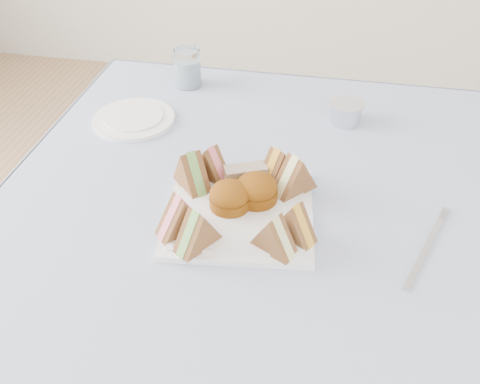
# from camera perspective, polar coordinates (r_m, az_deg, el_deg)

# --- Properties ---
(table) EXTENTS (0.90, 0.90, 0.74)m
(table) POSITION_cam_1_polar(r_m,az_deg,el_deg) (1.22, 3.28, -14.98)
(table) COLOR brown
(table) RESTS_ON floor
(tablecloth) EXTENTS (1.02, 1.02, 0.01)m
(tablecloth) POSITION_cam_1_polar(r_m,az_deg,el_deg) (0.95, 4.09, -1.37)
(tablecloth) COLOR #A1AED4
(tablecloth) RESTS_ON table
(serving_plate) EXTENTS (0.27, 0.27, 0.01)m
(serving_plate) POSITION_cam_1_polar(r_m,az_deg,el_deg) (0.92, -0.00, -2.16)
(serving_plate) COLOR white
(serving_plate) RESTS_ON tablecloth
(sandwich_fl_a) EXTENTS (0.08, 0.08, 0.07)m
(sandwich_fl_a) POSITION_cam_1_polar(r_m,az_deg,el_deg) (0.85, -6.37, -2.30)
(sandwich_fl_a) COLOR brown
(sandwich_fl_a) RESTS_ON serving_plate
(sandwich_fl_b) EXTENTS (0.07, 0.08, 0.07)m
(sandwich_fl_b) POSITION_cam_1_polar(r_m,az_deg,el_deg) (0.83, -4.59, -3.88)
(sandwich_fl_b) COLOR brown
(sandwich_fl_b) RESTS_ON serving_plate
(sandwich_fr_a) EXTENTS (0.08, 0.07, 0.06)m
(sandwich_fr_a) POSITION_cam_1_polar(r_m,az_deg,el_deg) (0.84, 5.83, -3.08)
(sandwich_fr_a) COLOR brown
(sandwich_fr_a) RESTS_ON serving_plate
(sandwich_fr_b) EXTENTS (0.08, 0.07, 0.07)m
(sandwich_fr_b) POSITION_cam_1_polar(r_m,az_deg,el_deg) (0.82, 3.67, -4.40)
(sandwich_fr_b) COLOR brown
(sandwich_fr_b) RESTS_ON serving_plate
(sandwich_bl_a) EXTENTS (0.08, 0.09, 0.07)m
(sandwich_bl_a) POSITION_cam_1_polar(r_m,az_deg,el_deg) (0.94, -5.21, 2.43)
(sandwich_bl_a) COLOR brown
(sandwich_bl_a) RESTS_ON serving_plate
(sandwich_bl_b) EXTENTS (0.08, 0.07, 0.06)m
(sandwich_bl_b) POSITION_cam_1_polar(r_m,az_deg,el_deg) (0.97, -3.10, 3.22)
(sandwich_bl_b) COLOR brown
(sandwich_bl_b) RESTS_ON serving_plate
(sandwich_br_a) EXTENTS (0.08, 0.09, 0.07)m
(sandwich_br_a) POSITION_cam_1_polar(r_m,az_deg,el_deg) (0.93, 5.82, 1.94)
(sandwich_br_a) COLOR brown
(sandwich_br_a) RESTS_ON serving_plate
(sandwich_br_b) EXTENTS (0.07, 0.08, 0.07)m
(sandwich_br_b) POSITION_cam_1_polar(r_m,az_deg,el_deg) (0.96, 3.94, 2.94)
(sandwich_br_b) COLOR brown
(sandwich_br_b) RESTS_ON serving_plate
(scone_left) EXTENTS (0.08, 0.08, 0.05)m
(scone_left) POSITION_cam_1_polar(r_m,az_deg,el_deg) (0.90, -1.10, -0.49)
(scone_left) COLOR brown
(scone_left) RESTS_ON serving_plate
(scone_right) EXTENTS (0.10, 0.10, 0.05)m
(scone_right) POSITION_cam_1_polar(r_m,az_deg,el_deg) (0.92, 1.78, 0.28)
(scone_right) COLOR brown
(scone_right) RESTS_ON serving_plate
(pastry_slice) EXTENTS (0.08, 0.06, 0.04)m
(pastry_slice) POSITION_cam_1_polar(r_m,az_deg,el_deg) (0.96, 0.60, 1.82)
(pastry_slice) COLOR tan
(pastry_slice) RESTS_ON serving_plate
(side_plate) EXTENTS (0.20, 0.20, 0.01)m
(side_plate) POSITION_cam_1_polar(r_m,az_deg,el_deg) (1.19, -11.25, 7.63)
(side_plate) COLOR white
(side_plate) RESTS_ON tablecloth
(water_glass) EXTENTS (0.07, 0.07, 0.09)m
(water_glass) POSITION_cam_1_polar(r_m,az_deg,el_deg) (1.31, -5.60, 13.07)
(water_glass) COLOR white
(water_glass) RESTS_ON tablecloth
(tea_strainer) EXTENTS (0.10, 0.10, 0.04)m
(tea_strainer) POSITION_cam_1_polar(r_m,az_deg,el_deg) (1.18, 11.22, 8.25)
(tea_strainer) COLOR silver
(tea_strainer) RESTS_ON tablecloth
(fork) EXTENTS (0.08, 0.18, 0.00)m
(fork) POSITION_cam_1_polar(r_m,az_deg,el_deg) (0.90, 19.09, -6.13)
(fork) COLOR silver
(fork) RESTS_ON tablecloth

